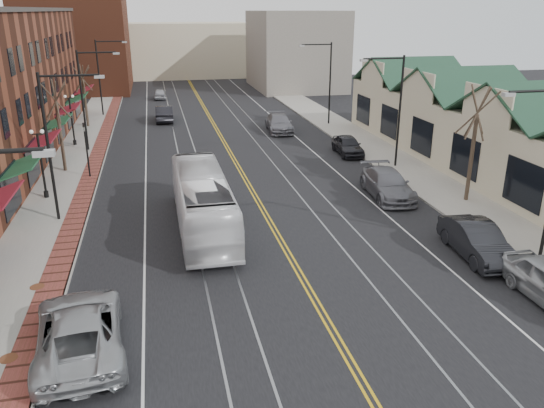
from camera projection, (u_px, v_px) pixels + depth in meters
name	position (u px, v px, depth m)	size (l,w,h in m)	color
ground	(356.00, 372.00, 17.30)	(160.00, 160.00, 0.00)	black
sidewalk_left	(61.00, 197.00, 33.19)	(4.00, 120.00, 0.15)	gray
sidewalk_right	(413.00, 173.00, 38.03)	(4.00, 120.00, 0.15)	gray
building_right	(492.00, 139.00, 38.47)	(8.00, 36.00, 4.60)	beige
backdrop_left	(77.00, 40.00, 75.82)	(14.00, 18.00, 14.00)	#612C1B
backdrop_mid	(184.00, 50.00, 93.66)	(22.00, 14.00, 9.00)	beige
backdrop_right	(295.00, 50.00, 78.01)	(12.00, 16.00, 11.00)	slate
streetlight_l_1	(55.00, 133.00, 28.00)	(3.33, 0.25, 8.00)	black
streetlight_l_2	(87.00, 90.00, 42.67)	(3.33, 0.25, 8.00)	black
streetlight_l_3	(103.00, 70.00, 57.34)	(3.33, 0.25, 8.00)	black
streetlight_r_1	(395.00, 100.00, 37.96)	(3.33, 0.25, 8.00)	black
streetlight_r_2	(326.00, 75.00, 52.63)	(3.33, 0.25, 8.00)	black
lamppost_l_2	(42.00, 165.00, 32.29)	(0.84, 0.28, 4.27)	black
lamppost_l_3	(72.00, 121.00, 45.12)	(0.84, 0.28, 4.27)	black
tree_left_near	(59.00, 124.00, 37.40)	(1.78, 1.37, 6.48)	#382B21
tree_left_far	(85.00, 95.00, 52.15)	(1.66, 1.28, 6.02)	#382B21
tree_right_mid	(473.00, 142.00, 31.36)	(1.90, 1.46, 6.93)	#382B21
manhole_mid	(9.00, 358.00, 17.74)	(0.60, 0.60, 0.02)	#592D19
manhole_far	(37.00, 287.00, 22.32)	(0.60, 0.60, 0.02)	#592D19
traffic_signal	(86.00, 146.00, 36.35)	(0.18, 0.15, 3.80)	black
transit_bus	(203.00, 202.00, 28.10)	(2.62, 11.19, 3.12)	white
parked_suv	(80.00, 330.00, 18.07)	(2.83, 6.15, 1.71)	#A1A4A8
parked_car_b	(477.00, 241.00, 25.14)	(1.76, 5.04, 1.66)	black
parked_car_c	(387.00, 184.00, 33.28)	(2.33, 5.74, 1.66)	slate
parked_car_d	(348.00, 145.00, 43.05)	(1.82, 4.52, 1.54)	black
distant_car_left	(164.00, 114.00, 55.89)	(1.75, 5.02, 1.65)	black
distant_car_right	(279.00, 123.00, 51.19)	(2.28, 5.61, 1.63)	slate
distant_car_far	(160.00, 94.00, 69.93)	(1.60, 3.99, 1.36)	#A2A2A9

